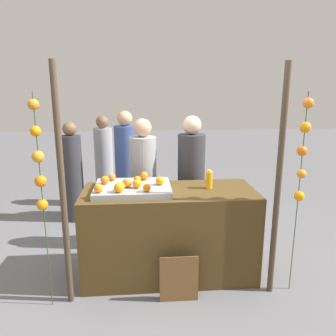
% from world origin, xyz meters
% --- Properties ---
extents(ground_plane, '(24.00, 24.00, 0.00)m').
position_xyz_m(ground_plane, '(0.00, 0.00, 0.00)').
color(ground_plane, slate).
extents(stall_counter, '(1.78, 0.74, 0.94)m').
position_xyz_m(stall_counter, '(0.00, 0.00, 0.47)').
color(stall_counter, '#4C3819').
rests_on(stall_counter, ground_plane).
extents(orange_tray, '(0.77, 0.60, 0.06)m').
position_xyz_m(orange_tray, '(-0.37, 0.01, 0.97)').
color(orange_tray, '#9EA0A5').
rests_on(orange_tray, stall_counter).
extents(orange_0, '(0.09, 0.09, 0.09)m').
position_xyz_m(orange_0, '(-0.25, 0.21, 1.04)').
color(orange_0, orange).
rests_on(orange_0, orange_tray).
extents(orange_1, '(0.07, 0.07, 0.07)m').
position_xyz_m(orange_1, '(-0.59, 0.21, 1.03)').
color(orange_1, orange).
rests_on(orange_1, orange_tray).
extents(orange_2, '(0.09, 0.09, 0.09)m').
position_xyz_m(orange_2, '(-0.10, 0.01, 1.04)').
color(orange_2, orange).
rests_on(orange_2, orange_tray).
extents(orange_3, '(0.09, 0.09, 0.09)m').
position_xyz_m(orange_3, '(-0.69, -0.20, 1.04)').
color(orange_3, orange).
rests_on(orange_3, orange_tray).
extents(orange_4, '(0.09, 0.09, 0.09)m').
position_xyz_m(orange_4, '(-0.42, -0.05, 1.04)').
color(orange_4, orange).
rests_on(orange_4, orange_tray).
extents(orange_5, '(0.09, 0.09, 0.09)m').
position_xyz_m(orange_5, '(-0.33, -0.08, 1.04)').
color(orange_5, orange).
rests_on(orange_5, orange_tray).
extents(orange_6, '(0.09, 0.09, 0.09)m').
position_xyz_m(orange_6, '(-0.50, -0.21, 1.04)').
color(orange_6, orange).
rests_on(orange_6, orange_tray).
extents(orange_7, '(0.09, 0.09, 0.09)m').
position_xyz_m(orange_7, '(-0.66, 0.09, 1.04)').
color(orange_7, orange).
rests_on(orange_7, orange_tray).
extents(orange_8, '(0.08, 0.08, 0.08)m').
position_xyz_m(orange_8, '(-0.23, -0.21, 1.04)').
color(orange_8, orange).
rests_on(orange_8, orange_tray).
extents(orange_9, '(0.07, 0.07, 0.07)m').
position_xyz_m(orange_9, '(-0.32, 0.09, 1.03)').
color(orange_9, orange).
rests_on(orange_9, orange_tray).
extents(orange_10, '(0.08, 0.08, 0.08)m').
position_xyz_m(orange_10, '(-0.48, -0.13, 1.03)').
color(orange_10, orange).
rests_on(orange_10, orange_tray).
extents(juice_bottle, '(0.07, 0.07, 0.20)m').
position_xyz_m(juice_bottle, '(0.42, 0.04, 1.03)').
color(juice_bottle, orange).
rests_on(juice_bottle, stall_counter).
extents(chalkboard_sign, '(0.36, 0.03, 0.47)m').
position_xyz_m(chalkboard_sign, '(0.05, -0.49, 0.22)').
color(chalkboard_sign, brown).
rests_on(chalkboard_sign, ground_plane).
extents(vendor_left, '(0.32, 0.32, 1.61)m').
position_xyz_m(vendor_left, '(-0.26, 0.66, 0.75)').
color(vendor_left, '#99999E').
rests_on(vendor_left, ground_plane).
extents(vendor_right, '(0.33, 0.33, 1.64)m').
position_xyz_m(vendor_right, '(0.32, 0.64, 0.76)').
color(vendor_right, '#333338').
rests_on(vendor_right, ground_plane).
extents(crowd_person_0, '(0.30, 0.30, 1.51)m').
position_xyz_m(crowd_person_0, '(-0.90, 2.26, 0.70)').
color(crowd_person_0, '#99999E').
rests_on(crowd_person_0, ground_plane).
extents(crowd_person_1, '(0.33, 0.33, 1.63)m').
position_xyz_m(crowd_person_1, '(-0.51, 1.63, 0.76)').
color(crowd_person_1, '#384C8C').
rests_on(crowd_person_1, ground_plane).
extents(crowd_person_2, '(0.30, 0.30, 1.48)m').
position_xyz_m(crowd_person_2, '(-1.30, 1.62, 0.69)').
color(crowd_person_2, '#333338').
rests_on(crowd_person_2, ground_plane).
extents(canopy_post_left, '(0.06, 0.06, 2.19)m').
position_xyz_m(canopy_post_left, '(-0.97, -0.41, 1.09)').
color(canopy_post_left, '#473828').
rests_on(canopy_post_left, ground_plane).
extents(canopy_post_right, '(0.06, 0.06, 2.19)m').
position_xyz_m(canopy_post_right, '(0.97, -0.41, 1.09)').
color(canopy_post_right, '#473828').
rests_on(canopy_post_right, ground_plane).
extents(garland_strand_left, '(0.10, 0.11, 1.93)m').
position_xyz_m(garland_strand_left, '(-1.13, -0.46, 1.36)').
color(garland_strand_left, '#2D4C23').
rests_on(garland_strand_left, ground_plane).
extents(garland_strand_right, '(0.11, 0.11, 1.93)m').
position_xyz_m(garland_strand_right, '(1.18, -0.41, 1.42)').
color(garland_strand_right, '#2D4C23').
rests_on(garland_strand_right, ground_plane).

